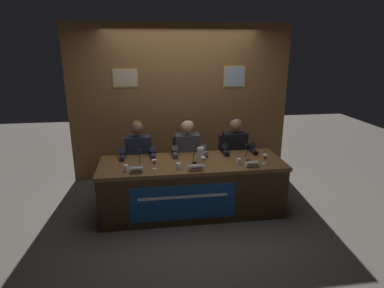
# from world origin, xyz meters

# --- Properties ---
(ground_plane) EXTENTS (12.00, 12.00, 0.00)m
(ground_plane) POSITION_xyz_m (0.00, 0.00, 0.00)
(ground_plane) COLOR #4C4742
(wall_back_panelled) EXTENTS (3.70, 0.14, 2.60)m
(wall_back_panelled) POSITION_xyz_m (0.00, 1.35, 1.30)
(wall_back_panelled) COLOR brown
(wall_back_panelled) RESTS_ON ground_plane
(conference_table) EXTENTS (2.50, 0.87, 0.73)m
(conference_table) POSITION_xyz_m (-0.00, -0.10, 0.49)
(conference_table) COLOR brown
(conference_table) RESTS_ON ground_plane
(chair_left) EXTENTS (0.44, 0.45, 0.89)m
(chair_left) POSITION_xyz_m (-0.73, 0.62, 0.43)
(chair_left) COLOR black
(chair_left) RESTS_ON ground_plane
(panelist_left) EXTENTS (0.51, 0.48, 1.21)m
(panelist_left) POSITION_xyz_m (-0.73, 0.42, 0.70)
(panelist_left) COLOR black
(panelist_left) RESTS_ON ground_plane
(nameplate_left) EXTENTS (0.17, 0.06, 0.08)m
(nameplate_left) POSITION_xyz_m (-0.74, -0.31, 0.77)
(nameplate_left) COLOR white
(nameplate_left) RESTS_ON conference_table
(juice_glass_left) EXTENTS (0.06, 0.06, 0.12)m
(juice_glass_left) POSITION_xyz_m (-0.51, -0.20, 0.82)
(juice_glass_left) COLOR white
(juice_glass_left) RESTS_ON conference_table
(water_cup_left) EXTENTS (0.06, 0.06, 0.08)m
(water_cup_left) POSITION_xyz_m (-0.87, -0.24, 0.77)
(water_cup_left) COLOR silver
(water_cup_left) RESTS_ON conference_table
(microphone_left) EXTENTS (0.06, 0.17, 0.22)m
(microphone_left) POSITION_xyz_m (-0.70, -0.10, 0.80)
(microphone_left) COLOR black
(microphone_left) RESTS_ON conference_table
(chair_center) EXTENTS (0.44, 0.45, 0.89)m
(chair_center) POSITION_xyz_m (0.00, 0.62, 0.43)
(chair_center) COLOR black
(chair_center) RESTS_ON ground_plane
(panelist_center) EXTENTS (0.51, 0.48, 1.21)m
(panelist_center) POSITION_xyz_m (0.00, 0.42, 0.70)
(panelist_center) COLOR black
(panelist_center) RESTS_ON ground_plane
(nameplate_center) EXTENTS (0.19, 0.06, 0.08)m
(nameplate_center) POSITION_xyz_m (0.00, -0.34, 0.77)
(nameplate_center) COLOR white
(nameplate_center) RESTS_ON conference_table
(juice_glass_center) EXTENTS (0.06, 0.06, 0.12)m
(juice_glass_center) POSITION_xyz_m (0.12, -0.19, 0.82)
(juice_glass_center) COLOR white
(juice_glass_center) RESTS_ON conference_table
(water_cup_center) EXTENTS (0.06, 0.06, 0.08)m
(water_cup_center) POSITION_xyz_m (-0.21, -0.26, 0.77)
(water_cup_center) COLOR silver
(water_cup_center) RESTS_ON conference_table
(microphone_center) EXTENTS (0.06, 0.17, 0.22)m
(microphone_center) POSITION_xyz_m (0.02, -0.04, 0.80)
(microphone_center) COLOR black
(microphone_center) RESTS_ON conference_table
(chair_right) EXTENTS (0.44, 0.45, 0.89)m
(chair_right) POSITION_xyz_m (0.73, 0.62, 0.43)
(chair_right) COLOR black
(chair_right) RESTS_ON ground_plane
(panelist_right) EXTENTS (0.51, 0.48, 1.21)m
(panelist_right) POSITION_xyz_m (0.73, 0.42, 0.70)
(panelist_right) COLOR black
(panelist_right) RESTS_ON ground_plane
(nameplate_right) EXTENTS (0.18, 0.06, 0.08)m
(nameplate_right) POSITION_xyz_m (0.75, -0.33, 0.77)
(nameplate_right) COLOR white
(nameplate_right) RESTS_ON conference_table
(juice_glass_right) EXTENTS (0.06, 0.06, 0.12)m
(juice_glass_right) POSITION_xyz_m (0.95, -0.21, 0.82)
(juice_glass_right) COLOR white
(juice_glass_right) RESTS_ON conference_table
(water_cup_right) EXTENTS (0.06, 0.06, 0.08)m
(water_cup_right) POSITION_xyz_m (0.59, -0.20, 0.77)
(water_cup_right) COLOR silver
(water_cup_right) RESTS_ON conference_table
(microphone_right) EXTENTS (0.06, 0.17, 0.22)m
(microphone_right) POSITION_xyz_m (0.76, -0.06, 0.80)
(microphone_right) COLOR black
(microphone_right) RESTS_ON conference_table
(water_pitcher_central) EXTENTS (0.15, 0.10, 0.21)m
(water_pitcher_central) POSITION_xyz_m (0.12, 0.02, 0.82)
(water_pitcher_central) COLOR silver
(water_pitcher_central) RESTS_ON conference_table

